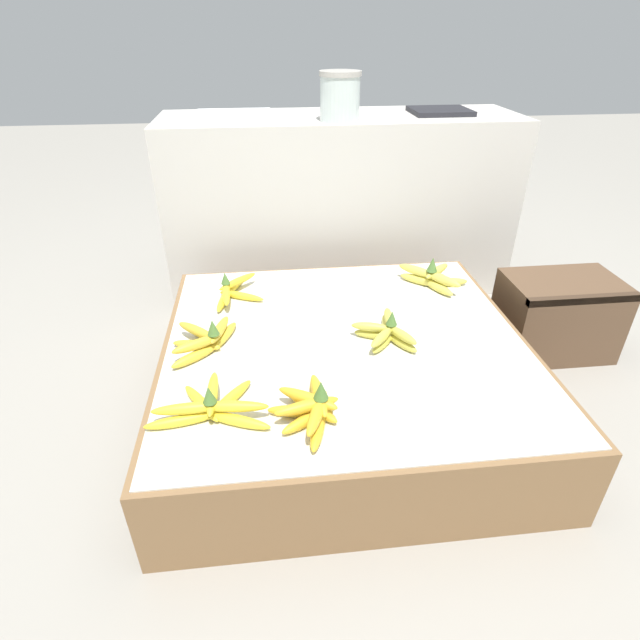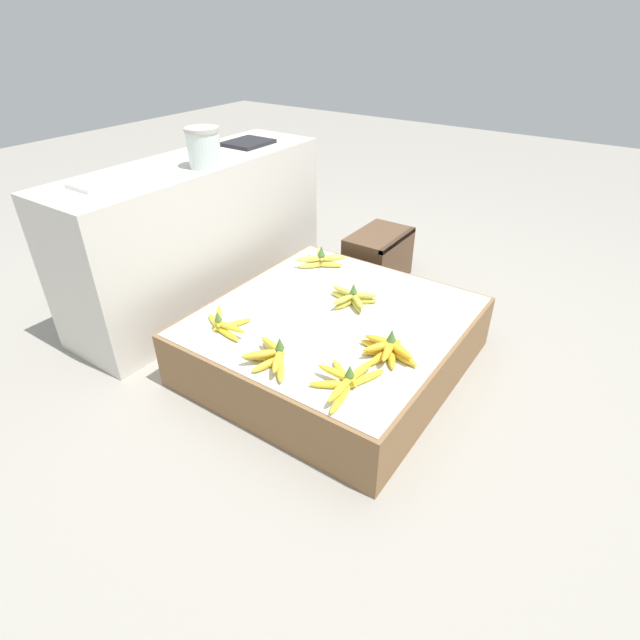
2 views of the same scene
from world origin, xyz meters
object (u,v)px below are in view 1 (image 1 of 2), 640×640
Objects in this scene: glass_jar at (340,96)px; foam_tray_white at (234,114)px; banana_bunch_back_right at (433,277)px; banana_bunch_front_midleft at (312,407)px; banana_bunch_back_left at (232,291)px; banana_bunch_middle_midright at (386,332)px; banana_bunch_middle_left at (206,339)px; wooden_crate at (557,316)px; banana_bunch_front_left at (212,407)px.

foam_tray_white is (-0.38, 0.15, -0.07)m from glass_jar.
banana_bunch_back_right is 1.39× the size of glass_jar.
banana_bunch_back_left is (-0.20, 0.60, -0.00)m from banana_bunch_front_midleft.
banana_bunch_front_midleft is at bearing -71.33° from banana_bunch_back_left.
glass_jar is (-0.03, 0.74, 0.51)m from banana_bunch_middle_midright.
banana_bunch_middle_midright reaches higher than banana_bunch_back_left.
banana_bunch_front_midleft is 1.12× the size of banana_bunch_middle_left.
banana_bunch_middle_left is 0.79m from banana_bunch_back_right.
banana_bunch_front_midleft is 1.17m from glass_jar.
banana_bunch_middle_midright is (-0.67, -0.23, 0.13)m from wooden_crate.
banana_bunch_front_left is 1.17× the size of banana_bunch_front_midleft.
banana_bunch_back_right is at bearing -58.00° from glass_jar.
banana_bunch_back_right is at bearing 39.56° from banana_bunch_front_left.
foam_tray_white is at bearing 98.49° from banana_bunch_front_midleft.
glass_jar is 0.59× the size of foam_tray_white.
foam_tray_white is (0.09, 0.87, 0.44)m from banana_bunch_middle_left.
banana_bunch_front_midleft is 1.02× the size of banana_bunch_back_left.
banana_bunch_back_left is at bearing -179.18° from banana_bunch_back_right.
banana_bunch_front_midleft is 0.41m from banana_bunch_middle_left.
banana_bunch_front_midleft is at bearing -127.75° from banana_bunch_back_right.
glass_jar is (0.20, 1.03, 0.51)m from banana_bunch_front_midleft.
banana_bunch_middle_midright is 0.90m from glass_jar.
banana_bunch_front_left is 0.23m from banana_bunch_front_midleft.
glass_jar reaches higher than banana_bunch_back_left.
banana_bunch_back_left is 1.45× the size of glass_jar.
banana_bunch_middle_midright is at bearing 51.02° from banana_bunch_front_midleft.
banana_bunch_middle_left is at bearing -102.08° from banana_bunch_back_left.
foam_tray_white is at bearing 114.97° from banana_bunch_middle_midright.
banana_bunch_back_left is (0.02, 0.57, -0.00)m from banana_bunch_front_left.
foam_tray_white is at bearing 84.35° from banana_bunch_middle_left.
banana_bunch_middle_left is at bearing 129.99° from banana_bunch_front_midleft.
banana_bunch_front_left is at bearing -113.34° from glass_jar.
wooden_crate is 1.81× the size of banana_bunch_middle_midright.
banana_bunch_back_right reaches higher than banana_bunch_back_left.
foam_tray_white is (-0.65, 0.58, 0.44)m from banana_bunch_back_right.
banana_bunch_front_left is at bearing 171.97° from banana_bunch_front_midleft.
wooden_crate is at bearing 30.31° from banana_bunch_front_midleft.
banana_bunch_front_left is 1.23m from foam_tray_white.
banana_bunch_middle_midright is 0.39m from banana_bunch_back_right.
banana_bunch_middle_left is at bearing 97.37° from banana_bunch_front_left.
banana_bunch_front_left is 1.31× the size of banana_bunch_middle_left.
banana_bunch_front_left is (-1.13, -0.50, 0.13)m from wooden_crate.
glass_jar is (0.43, 1.00, 0.52)m from banana_bunch_front_left.
banana_bunch_back_right reaches higher than banana_bunch_front_left.
banana_bunch_front_midleft is at bearing -149.69° from wooden_crate.
wooden_crate is 1.24m from banana_bunch_front_left.
banana_bunch_middle_left is 0.78× the size of foam_tray_white.
glass_jar is at bearing 144.24° from wooden_crate.
banana_bunch_middle_left is at bearing -169.55° from wooden_crate.
banana_bunch_middle_midright is at bearing -126.55° from banana_bunch_back_right.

